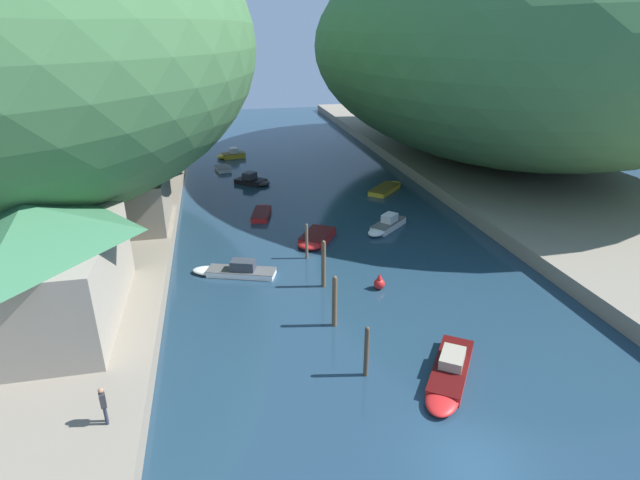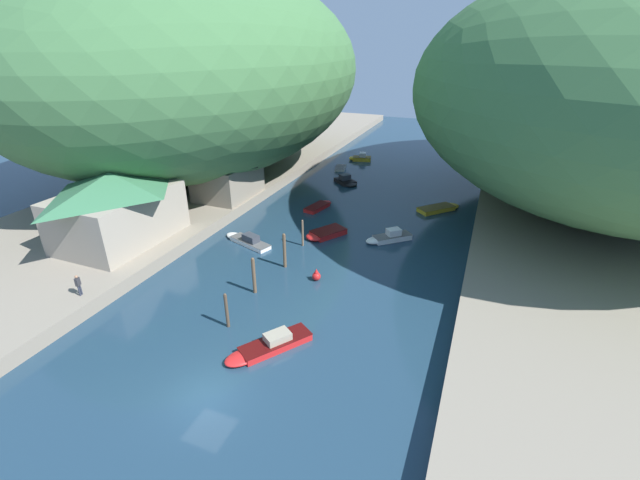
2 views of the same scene
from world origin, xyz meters
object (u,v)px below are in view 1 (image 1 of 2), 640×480
(boat_red_skiff, at_px, (234,270))
(channel_buoy_near, at_px, (379,283))
(boat_far_upstream, at_px, (449,374))
(person_on_quay, at_px, (104,317))
(boat_far_right_bank, at_px, (315,239))
(boathouse_shed, at_px, (129,187))
(waterfront_building, at_px, (36,263))
(boat_cabin_cruiser, at_px, (387,188))
(boat_open_rowboat, at_px, (262,212))
(boat_moored_right, at_px, (222,168))
(boat_small_dinghy, at_px, (253,181))
(person_by_boathouse, at_px, (103,403))
(boat_yellow_tender, at_px, (231,155))
(boat_white_cruiser, at_px, (386,226))

(boat_red_skiff, distance_m, channel_buoy_near, 9.96)
(boat_far_upstream, distance_m, person_on_quay, 17.43)
(boat_far_right_bank, relative_size, boat_far_upstream, 0.81)
(boathouse_shed, xyz_separation_m, person_on_quay, (0.64, -16.22, -2.02))
(waterfront_building, bearing_deg, boat_cabin_cruiser, 39.47)
(boat_open_rowboat, distance_m, boat_far_upstream, 25.85)
(channel_buoy_near, height_order, person_on_quay, person_on_quay)
(boat_moored_right, bearing_deg, boat_small_dinghy, -75.85)
(boat_small_dinghy, distance_m, person_on_quay, 30.85)
(person_on_quay, bearing_deg, boat_cabin_cruiser, -27.91)
(boat_open_rowboat, distance_m, channel_buoy_near, 16.73)
(boat_far_right_bank, height_order, boat_far_upstream, boat_far_upstream)
(boat_far_upstream, bearing_deg, boat_far_right_bank, -45.82)
(channel_buoy_near, distance_m, person_on_quay, 16.43)
(boat_small_dinghy, relative_size, person_by_boathouse, 2.48)
(person_by_boathouse, bearing_deg, boat_moored_right, -21.91)
(boat_red_skiff, relative_size, boat_open_rowboat, 1.30)
(boathouse_shed, xyz_separation_m, boat_moored_right, (7.49, 19.52, -3.92))
(channel_buoy_near, relative_size, person_by_boathouse, 0.65)
(boat_moored_right, relative_size, channel_buoy_near, 3.03)
(boat_red_skiff, relative_size, boat_small_dinghy, 1.41)
(boat_moored_right, xyz_separation_m, boat_yellow_tender, (1.26, 5.82, 0.17))
(boat_moored_right, relative_size, person_by_boathouse, 1.96)
(waterfront_building, distance_m, boat_far_right_bank, 19.86)
(waterfront_building, relative_size, boat_white_cruiser, 2.52)
(boathouse_shed, height_order, boat_open_rowboat, boathouse_shed)
(boat_far_right_bank, xyz_separation_m, channel_buoy_near, (2.56, -8.35, 0.13))
(boat_red_skiff, relative_size, channel_buoy_near, 5.41)
(boathouse_shed, relative_size, boat_open_rowboat, 1.81)
(boat_far_upstream, bearing_deg, boat_moored_right, -42.43)
(boat_white_cruiser, bearing_deg, boat_open_rowboat, 16.94)
(boat_cabin_cruiser, xyz_separation_m, person_on_quay, (-23.49, -23.95, 1.88))
(boat_cabin_cruiser, height_order, boat_open_rowboat, boat_cabin_cruiser)
(boat_yellow_tender, bearing_deg, boathouse_shed, 148.51)
(boat_open_rowboat, bearing_deg, boat_moored_right, 113.70)
(boat_white_cruiser, bearing_deg, boat_small_dinghy, -10.46)
(boat_red_skiff, bearing_deg, person_by_boathouse, 177.43)
(boat_small_dinghy, bearing_deg, boat_far_upstream, 51.21)
(boat_yellow_tender, bearing_deg, boat_open_rowboat, 172.21)
(waterfront_building, height_order, person_by_boathouse, waterfront_building)
(boat_moored_right, bearing_deg, boat_yellow_tender, 66.55)
(boat_small_dinghy, bearing_deg, person_by_boathouse, 27.01)
(waterfront_building, relative_size, boat_moored_right, 3.42)
(boat_red_skiff, distance_m, boat_open_rowboat, 12.03)
(boat_open_rowboat, relative_size, channel_buoy_near, 4.16)
(boathouse_shed, height_order, boat_far_right_bank, boathouse_shed)
(boat_far_right_bank, bearing_deg, boat_red_skiff, 65.22)
(boat_cabin_cruiser, xyz_separation_m, boat_open_rowboat, (-13.56, -4.70, -0.02))
(boat_small_dinghy, bearing_deg, person_on_quay, 21.98)
(boat_yellow_tender, height_order, boat_far_upstream, boat_yellow_tender)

